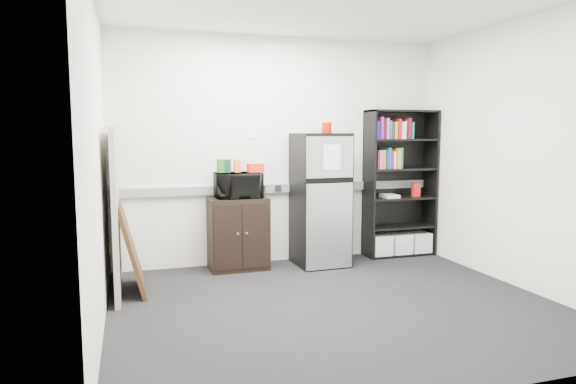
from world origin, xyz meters
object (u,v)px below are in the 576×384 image
(cabinet, at_px, (238,233))
(microwave, at_px, (238,185))
(bookshelf, at_px, (400,185))
(cubicle_partition, at_px, (116,210))
(refrigerator, at_px, (320,200))

(cabinet, relative_size, microwave, 1.60)
(bookshelf, bearing_deg, cubicle_partition, -171.94)
(cubicle_partition, bearing_deg, cabinet, 17.76)
(cabinet, xyz_separation_m, refrigerator, (0.98, -0.08, 0.37))
(microwave, relative_size, refrigerator, 0.33)
(refrigerator, bearing_deg, cubicle_partition, -173.10)
(bookshelf, xyz_separation_m, cubicle_partition, (-3.43, -0.49, -0.10))
(cabinet, xyz_separation_m, microwave, (0.00, -0.02, 0.56))
(cubicle_partition, distance_m, microwave, 1.38)
(bookshelf, relative_size, microwave, 3.56)
(bookshelf, height_order, cubicle_partition, bookshelf)
(cubicle_partition, relative_size, microwave, 3.12)
(cubicle_partition, height_order, microwave, cubicle_partition)
(microwave, bearing_deg, bookshelf, 3.24)
(cabinet, bearing_deg, microwave, -90.00)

